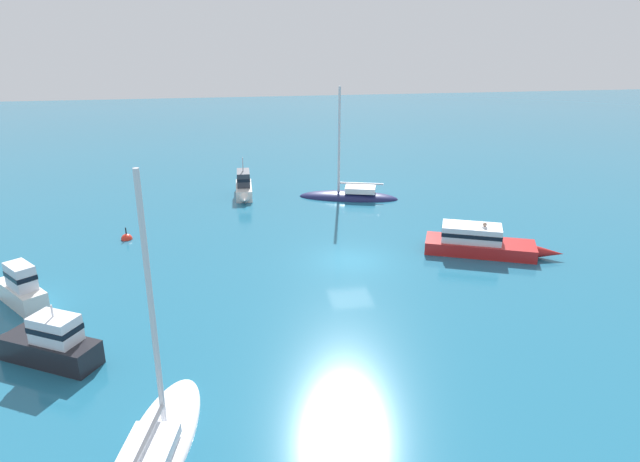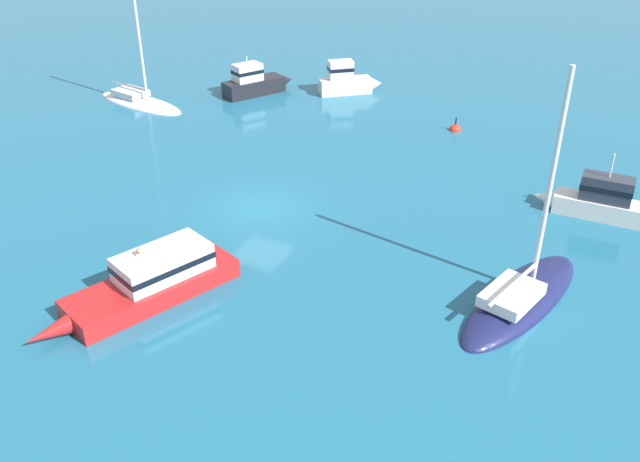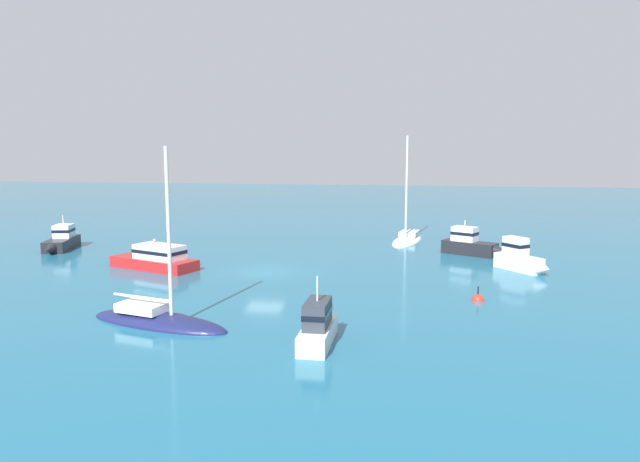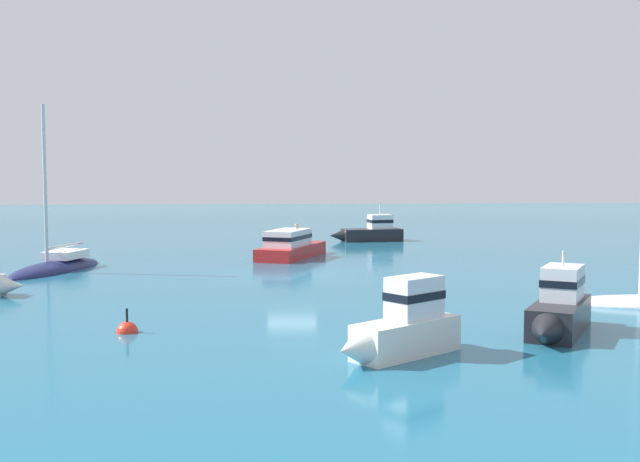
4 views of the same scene
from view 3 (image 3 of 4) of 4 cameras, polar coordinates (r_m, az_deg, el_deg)
ground_plane at (r=43.09m, az=-5.06°, el=-3.73°), size 160.00×160.00×0.00m
launch at (r=50.43m, az=13.58°, el=-1.18°), size 3.65×5.14×2.69m
cabin_cruiser at (r=45.47m, az=-14.81°, el=-2.41°), size 4.53×7.98×2.06m
powerboat at (r=55.63m, az=-22.44°, el=-0.81°), size 5.63×2.46×2.75m
yacht at (r=56.20m, az=7.93°, el=-0.73°), size 7.65×3.57×9.64m
yacht_1 at (r=32.26m, az=-14.50°, el=-7.94°), size 4.37×8.18×9.25m
cabin_cruiser_1 at (r=45.31m, az=17.77°, el=-2.38°), size 4.13×3.60×2.28m
motor_cruiser at (r=28.25m, az=-0.14°, el=-8.56°), size 4.97×1.33×3.12m
channel_buoy at (r=36.69m, az=14.13°, el=-6.12°), size 0.72×0.72×1.16m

